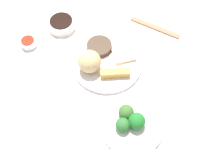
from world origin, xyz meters
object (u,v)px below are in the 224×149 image
(broccoli_plate, at_px, (132,125))
(sauce_ramekin_sweet_and_sour, at_px, (29,43))
(soy_sauce_bowl, at_px, (62,24))
(chopsticks_pair, at_px, (155,27))
(main_plate, at_px, (107,63))

(broccoli_plate, height_order, sauce_ramekin_sweet_and_sour, sauce_ramekin_sweet_and_sour)
(soy_sauce_bowl, relative_size, sauce_ramekin_sweet_and_sour, 1.85)
(broccoli_plate, bearing_deg, chopsticks_pair, -111.77)
(sauce_ramekin_sweet_and_sour, xyz_separation_m, chopsticks_pair, (-0.50, -0.02, -0.01))
(soy_sauce_bowl, relative_size, chopsticks_pair, 0.52)
(main_plate, bearing_deg, sauce_ramekin_sweet_and_sour, -23.54)
(sauce_ramekin_sweet_and_sour, relative_size, chopsticks_pair, 0.28)
(broccoli_plate, height_order, soy_sauce_bowl, soy_sauce_bowl)
(broccoli_plate, distance_m, soy_sauce_bowl, 0.50)
(broccoli_plate, xyz_separation_m, sauce_ramekin_sweet_and_sour, (0.34, -0.38, 0.01))
(main_plate, relative_size, chopsticks_pair, 1.23)
(main_plate, distance_m, broccoli_plate, 0.26)
(broccoli_plate, bearing_deg, main_plate, -78.75)
(main_plate, xyz_separation_m, chopsticks_pair, (-0.21, -0.15, -0.00))
(soy_sauce_bowl, height_order, chopsticks_pair, soy_sauce_bowl)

